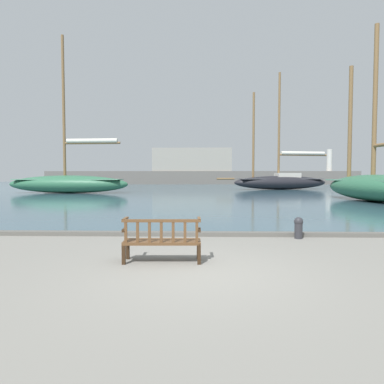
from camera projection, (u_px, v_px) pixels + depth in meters
The scene contains 9 objects.
ground_plane at pixel (198, 273), 6.33m from camera, with size 160.00×160.00×0.00m, color gray.
harbor_water at pixel (201, 187), 50.25m from camera, with size 100.00×80.00×0.08m, color #385666.
quay_edge_kerb at pixel (199, 234), 10.17m from camera, with size 40.00×0.30×0.12m, color #5B5954.
park_bench at pixel (162, 240), 7.10m from camera, with size 1.61×0.57×0.92m.
sailboat_mid_port at pixel (68, 182), 32.48m from camera, with size 11.75×3.23×14.76m.
sailboat_outer_starboard at pixel (375, 185), 22.42m from camera, with size 4.37×10.44×11.51m.
sailboat_far_port at pixel (281, 180), 40.66m from camera, with size 13.56×4.78×13.72m.
mooring_bollard at pixel (299, 227), 9.73m from camera, with size 0.26×0.26×0.62m.
far_breakwater at pixel (200, 173), 63.24m from camera, with size 57.60×2.40×6.77m.
Camera 1 is at (0.06, -6.24, 1.82)m, focal length 32.00 mm.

